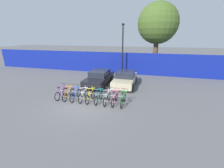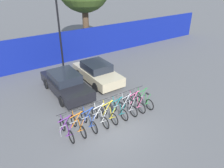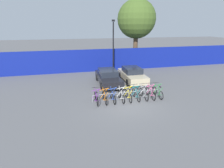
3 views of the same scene
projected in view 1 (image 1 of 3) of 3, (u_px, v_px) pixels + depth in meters
The scene contains 16 objects.
ground_plane at pixel (84, 104), 10.61m from camera, with size 120.00×120.00×0.00m, color #59595B.
hoarding_wall at pixel (116, 63), 18.94m from camera, with size 36.00×0.16×2.64m, color navy.
bike_rack at pixel (91, 94), 11.01m from camera, with size 5.37×0.04×0.57m.
bicycle_purple at pixel (61, 93), 11.50m from camera, with size 0.68×1.71×1.05m.
bicycle_orange at pixel (68, 94), 11.35m from camera, with size 0.68×1.71×1.05m.
bicycle_blue at pixel (76, 95), 11.20m from camera, with size 0.68×1.71×1.05m.
bicycle_white at pixel (84, 96), 11.04m from camera, with size 0.68×1.71×1.05m.
bicycle_yellow at pixel (90, 96), 10.91m from camera, with size 0.68×1.71×1.05m.
bicycle_teal at pixel (98, 97), 10.76m from camera, with size 0.68×1.71×1.05m.
bicycle_silver at pixel (107, 98), 10.60m from camera, with size 0.68×1.71×1.05m.
bicycle_pink at pixel (115, 99), 10.47m from camera, with size 0.68×1.71×1.05m.
bicycle_green at pixel (123, 100), 10.32m from camera, with size 0.68×1.71×1.05m.
car_black at pixel (99, 78), 14.62m from camera, with size 1.91×4.56×1.40m.
car_beige at pixel (125, 79), 14.29m from camera, with size 1.91×4.29×1.40m.
lamp_post at pixel (123, 48), 17.16m from camera, with size 0.24×0.44×5.88m.
tree_behind_hoarding at pixel (158, 24), 18.00m from camera, with size 4.86×4.86×8.46m.
Camera 1 is at (4.39, -8.84, 4.59)m, focal length 24.00 mm.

